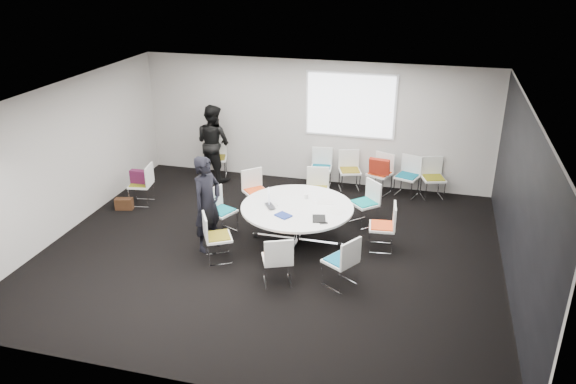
% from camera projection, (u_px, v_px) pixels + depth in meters
% --- Properties ---
extents(room_shell, '(8.08, 7.08, 2.88)m').
position_uv_depth(room_shell, '(276.00, 179.00, 9.52)').
color(room_shell, black).
rests_on(room_shell, ground).
extents(conference_table, '(2.03, 2.03, 0.73)m').
position_uv_depth(conference_table, '(297.00, 217.00, 10.19)').
color(conference_table, silver).
rests_on(conference_table, ground).
extents(projection_screen, '(1.90, 0.03, 1.35)m').
position_uv_depth(projection_screen, '(350.00, 106.00, 12.25)').
color(projection_screen, white).
rests_on(projection_screen, room_shell).
extents(chair_ring_a, '(0.50, 0.51, 0.88)m').
position_uv_depth(chair_ring_a, '(382.00, 235.00, 10.05)').
color(chair_ring_a, silver).
rests_on(chair_ring_a, ground).
extents(chair_ring_b, '(0.64, 0.64, 0.88)m').
position_uv_depth(chair_ring_b, '(364.00, 211.00, 10.97)').
color(chair_ring_b, silver).
rests_on(chair_ring_b, ground).
extents(chair_ring_c, '(0.53, 0.52, 0.88)m').
position_uv_depth(chair_ring_c, '(317.00, 198.00, 11.58)').
color(chair_ring_c, silver).
rests_on(chair_ring_c, ground).
extents(chair_ring_d, '(0.64, 0.64, 0.88)m').
position_uv_depth(chair_ring_d, '(256.00, 199.00, 11.49)').
color(chair_ring_d, silver).
rests_on(chair_ring_d, ground).
extents(chair_ring_e, '(0.59, 0.60, 0.88)m').
position_uv_depth(chair_ring_e, '(222.00, 219.00, 10.63)').
color(chair_ring_e, silver).
rests_on(chair_ring_e, ground).
extents(chair_ring_f, '(0.62, 0.62, 0.88)m').
position_uv_depth(chair_ring_f, '(218.00, 246.00, 9.68)').
color(chair_ring_f, silver).
rests_on(chair_ring_f, ground).
extents(chair_ring_g, '(0.60, 0.59, 0.88)m').
position_uv_depth(chair_ring_g, '(278.00, 268.00, 9.00)').
color(chair_ring_g, silver).
rests_on(chair_ring_g, ground).
extents(chair_ring_h, '(0.62, 0.63, 0.88)m').
position_uv_depth(chair_ring_h, '(340.00, 270.00, 8.94)').
color(chair_ring_h, silver).
rests_on(chair_ring_h, ground).
extents(chair_back_a, '(0.50, 0.49, 0.88)m').
position_uv_depth(chair_back_a, '(321.00, 175.00, 12.72)').
color(chair_back_a, silver).
rests_on(chair_back_a, ground).
extents(chair_back_b, '(0.58, 0.57, 0.88)m').
position_uv_depth(chair_back_b, '(349.00, 178.00, 12.58)').
color(chair_back_b, silver).
rests_on(chair_back_b, ground).
extents(chair_back_c, '(0.60, 0.59, 0.88)m').
position_uv_depth(chair_back_c, '(380.00, 181.00, 12.41)').
color(chair_back_c, silver).
rests_on(chair_back_c, ground).
extents(chair_back_d, '(0.58, 0.57, 0.88)m').
position_uv_depth(chair_back_d, '(407.00, 184.00, 12.26)').
color(chair_back_d, silver).
rests_on(chair_back_d, ground).
extents(chair_back_e, '(0.58, 0.57, 0.88)m').
position_uv_depth(chair_back_e, '(432.00, 186.00, 12.16)').
color(chair_back_e, silver).
rests_on(chair_back_e, ground).
extents(chair_spare_left, '(0.52, 0.53, 0.88)m').
position_uv_depth(chair_spare_left, '(142.00, 192.00, 11.85)').
color(chair_spare_left, silver).
rests_on(chair_spare_left, ground).
extents(chair_person_back, '(0.57, 0.56, 0.88)m').
position_uv_depth(chair_person_back, '(217.00, 165.00, 13.34)').
color(chair_person_back, silver).
rests_on(chair_person_back, ground).
extents(person_main, '(0.59, 0.74, 1.75)m').
position_uv_depth(person_main, '(207.00, 204.00, 9.85)').
color(person_main, black).
rests_on(person_main, ground).
extents(person_back, '(1.06, 0.95, 1.78)m').
position_uv_depth(person_back, '(213.00, 143.00, 12.95)').
color(person_back, black).
rests_on(person_back, ground).
extents(laptop, '(0.34, 0.37, 0.02)m').
position_uv_depth(laptop, '(273.00, 206.00, 10.08)').
color(laptop, '#333338').
rests_on(laptop, conference_table).
extents(laptop_lid, '(0.11, 0.29, 0.22)m').
position_uv_depth(laptop_lid, '(269.00, 196.00, 10.20)').
color(laptop_lid, silver).
rests_on(laptop_lid, conference_table).
extents(notebook_black, '(0.28, 0.34, 0.02)m').
position_uv_depth(notebook_black, '(319.00, 219.00, 9.61)').
color(notebook_black, black).
rests_on(notebook_black, conference_table).
extents(tablet_folio, '(0.33, 0.30, 0.03)m').
position_uv_depth(tablet_folio, '(283.00, 215.00, 9.72)').
color(tablet_folio, navy).
rests_on(tablet_folio, conference_table).
extents(papers_right, '(0.34, 0.28, 0.00)m').
position_uv_depth(papers_right, '(325.00, 202.00, 10.27)').
color(papers_right, white).
rests_on(papers_right, conference_table).
extents(papers_front, '(0.35, 0.30, 0.00)m').
position_uv_depth(papers_front, '(335.00, 211.00, 9.90)').
color(papers_front, white).
rests_on(papers_front, conference_table).
extents(cup, '(0.08, 0.08, 0.09)m').
position_uv_depth(cup, '(306.00, 196.00, 10.40)').
color(cup, white).
rests_on(cup, conference_table).
extents(phone, '(0.16, 0.12, 0.01)m').
position_uv_depth(phone, '(324.00, 223.00, 9.47)').
color(phone, black).
rests_on(phone, conference_table).
extents(maroon_bag, '(0.40, 0.15, 0.28)m').
position_uv_depth(maroon_bag, '(140.00, 177.00, 11.71)').
color(maroon_bag, '#501535').
rests_on(maroon_bag, chair_spare_left).
extents(brown_bag, '(0.39, 0.24, 0.24)m').
position_uv_depth(brown_bag, '(124.00, 204.00, 11.66)').
color(brown_bag, '#3B2212').
rests_on(brown_bag, ground).
extents(red_jacket, '(0.46, 0.23, 0.36)m').
position_uv_depth(red_jacket, '(379.00, 166.00, 12.04)').
color(red_jacket, '#9D2313').
rests_on(red_jacket, chair_back_c).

